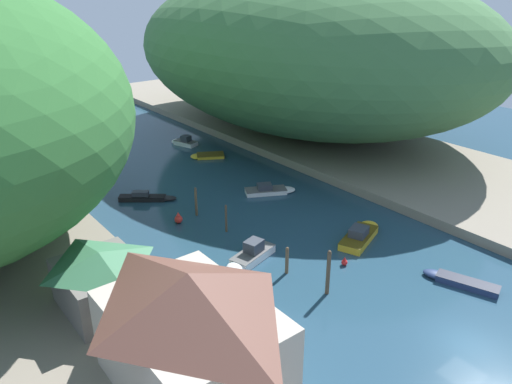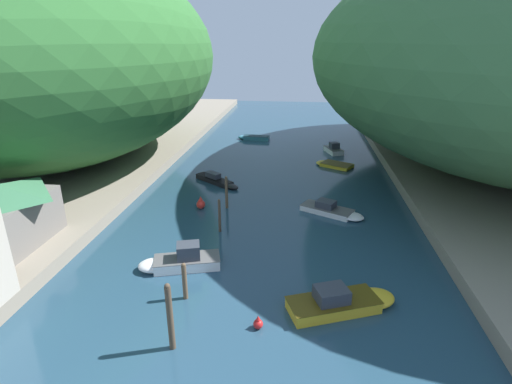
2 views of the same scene
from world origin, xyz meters
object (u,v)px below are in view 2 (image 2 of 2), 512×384
at_px(boat_near_quay, 333,211).
at_px(boat_moored_right, 218,181).
at_px(boat_mid_channel, 179,261).
at_px(boathouse_shed, 1,213).
at_px(boat_cabin_cruiser, 333,149).
at_px(boat_navy_launch, 344,302).
at_px(channel_buoy_far, 201,204).
at_px(boat_open_rowboat, 333,164).
at_px(channel_buoy_near, 258,323).
at_px(boat_far_right_bank, 253,138).

height_order(boat_near_quay, boat_moored_right, boat_near_quay).
distance_m(boat_mid_channel, boat_moored_right, 16.81).
bearing_deg(boat_mid_channel, boathouse_shed, 72.75).
xyz_separation_m(boat_moored_right, boat_cabin_cruiser, (12.92, 14.32, 0.12)).
distance_m(boat_mid_channel, boat_navy_launch, 11.01).
bearing_deg(channel_buoy_far, boat_open_rowboat, 48.90).
height_order(boat_open_rowboat, boat_navy_launch, boat_navy_launch).
relative_size(boat_near_quay, channel_buoy_far, 4.86).
xyz_separation_m(boat_moored_right, channel_buoy_far, (-0.15, -6.77, 0.14)).
relative_size(boat_cabin_cruiser, channel_buoy_near, 5.57).
height_order(boat_near_quay, boat_mid_channel, boat_mid_channel).
relative_size(boat_moored_right, channel_buoy_far, 4.67).
bearing_deg(boat_open_rowboat, boat_cabin_cruiser, 26.65).
height_order(boat_near_quay, boat_far_right_bank, boat_near_quay).
relative_size(boat_near_quay, boat_mid_channel, 1.02).
distance_m(boat_open_rowboat, boat_near_quay, 14.51).
bearing_deg(boat_cabin_cruiser, boat_near_quay, -112.85).
bearing_deg(boat_navy_launch, boat_mid_channel, -127.85).
relative_size(boathouse_shed, boat_far_right_bank, 1.33).
relative_size(boat_moored_right, channel_buoy_near, 7.09).
relative_size(boat_moored_right, boat_cabin_cruiser, 1.27).
height_order(boat_moored_right, channel_buoy_near, boat_moored_right).
relative_size(boat_navy_launch, channel_buoy_far, 5.57).
relative_size(boat_mid_channel, boat_far_right_bank, 1.15).
relative_size(boat_near_quay, boat_navy_launch, 0.87).
xyz_separation_m(boat_open_rowboat, boat_cabin_cruiser, (0.36, 6.51, 0.25)).
xyz_separation_m(boat_mid_channel, boat_moored_right, (-0.87, 16.78, -0.19)).
distance_m(boat_cabin_cruiser, boat_navy_launch, 34.28).
xyz_separation_m(boat_navy_launch, channel_buoy_far, (-11.57, 13.16, -0.00)).
bearing_deg(boat_far_right_bank, boathouse_shed, 166.82).
distance_m(boat_near_quay, boat_far_right_bank, 28.88).
bearing_deg(channel_buoy_near, boat_near_quay, 72.54).
height_order(boathouse_shed, boat_mid_channel, boathouse_shed).
height_order(boat_cabin_cruiser, channel_buoy_near, boat_cabin_cruiser).
distance_m(boathouse_shed, boat_mid_channel, 12.74).
bearing_deg(boat_open_rowboat, boathouse_shed, 164.93).
bearing_deg(channel_buoy_far, boat_far_right_bank, 87.10).
xyz_separation_m(boathouse_shed, boat_navy_launch, (23.00, -3.46, -2.75)).
xyz_separation_m(boat_open_rowboat, boat_near_quay, (-0.92, -14.48, 0.14)).
bearing_deg(boat_cabin_cruiser, boat_moored_right, -151.43).
bearing_deg(boat_mid_channel, boat_moored_right, -12.83).
xyz_separation_m(boat_mid_channel, channel_buoy_near, (5.91, -5.36, -0.22)).
bearing_deg(boat_mid_channel, boat_far_right_bank, -16.32).
bearing_deg(boat_moored_right, channel_buoy_near, 55.20).
relative_size(boat_cabin_cruiser, boat_navy_launch, 0.66).
distance_m(boat_near_quay, boat_moored_right, 13.42).
distance_m(boat_near_quay, boat_navy_launch, 13.26).
relative_size(boathouse_shed, boat_mid_channel, 1.16).
xyz_separation_m(boat_far_right_bank, channel_buoy_far, (-1.37, -27.03, 0.16)).
bearing_deg(boat_far_right_bank, boat_navy_launch, -159.73).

